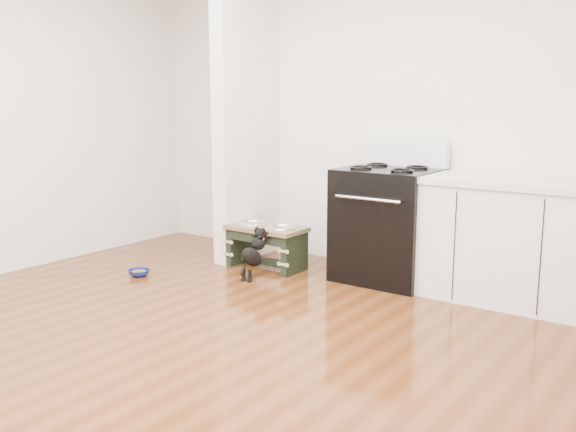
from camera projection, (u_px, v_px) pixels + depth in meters
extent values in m
plane|color=#4C240D|center=(177.00, 356.00, 3.74)|extent=(5.00, 5.00, 0.00)
plane|color=silver|center=(383.00, 113.00, 5.49)|extent=(5.00, 0.00, 5.00)
cube|color=silver|center=(247.00, 112.00, 5.84)|extent=(0.15, 0.80, 2.70)
cube|color=black|center=(387.00, 225.00, 5.23)|extent=(0.76, 0.65, 0.92)
cube|color=black|center=(369.00, 239.00, 5.00)|extent=(0.58, 0.02, 0.50)
cylinder|color=silver|center=(367.00, 199.00, 4.90)|extent=(0.56, 0.02, 0.02)
cube|color=white|center=(404.00, 153.00, 5.35)|extent=(0.76, 0.08, 0.22)
torus|color=black|center=(361.00, 167.00, 5.14)|extent=(0.18, 0.18, 0.02)
torus|color=black|center=(402.00, 170.00, 4.93)|extent=(0.18, 0.18, 0.02)
torus|color=black|center=(377.00, 165.00, 5.36)|extent=(0.18, 0.18, 0.02)
torus|color=black|center=(417.00, 167.00, 5.15)|extent=(0.18, 0.18, 0.02)
cube|color=silver|center=(509.00, 244.00, 4.70)|extent=(1.20, 0.60, 0.86)
cube|color=silver|center=(513.00, 182.00, 4.61)|extent=(1.24, 0.64, 0.05)
cube|color=black|center=(495.00, 302.00, 4.56)|extent=(1.20, 0.06, 0.10)
cube|color=black|center=(240.00, 245.00, 5.81)|extent=(0.06, 0.33, 0.34)
cube|color=black|center=(295.00, 254.00, 5.47)|extent=(0.06, 0.33, 0.34)
cube|color=black|center=(256.00, 238.00, 5.50)|extent=(0.55, 0.03, 0.09)
cube|color=black|center=(267.00, 262.00, 5.66)|extent=(0.55, 0.06, 0.06)
cube|color=brown|center=(266.00, 228.00, 5.61)|extent=(0.69, 0.37, 0.04)
cylinder|color=silver|center=(252.00, 226.00, 5.70)|extent=(0.24, 0.24, 0.04)
cylinder|color=silver|center=(281.00, 230.00, 5.51)|extent=(0.24, 0.24, 0.04)
torus|color=silver|center=(252.00, 223.00, 5.69)|extent=(0.27, 0.27, 0.02)
torus|color=silver|center=(281.00, 227.00, 5.51)|extent=(0.27, 0.27, 0.02)
cylinder|color=black|center=(244.00, 274.00, 5.27)|extent=(0.03, 0.03, 0.10)
cylinder|color=black|center=(250.00, 276.00, 5.23)|extent=(0.03, 0.03, 0.10)
sphere|color=black|center=(243.00, 279.00, 5.27)|extent=(0.04, 0.04, 0.04)
sphere|color=black|center=(249.00, 281.00, 5.23)|extent=(0.04, 0.04, 0.04)
ellipsoid|color=black|center=(252.00, 257.00, 5.28)|extent=(0.12, 0.28, 0.25)
sphere|color=black|center=(258.00, 243.00, 5.33)|extent=(0.11, 0.11, 0.11)
sphere|color=black|center=(261.00, 234.00, 5.35)|extent=(0.10, 0.10, 0.10)
sphere|color=black|center=(263.00, 232.00, 5.42)|extent=(0.03, 0.03, 0.03)
sphere|color=black|center=(269.00, 233.00, 5.38)|extent=(0.03, 0.03, 0.03)
cylinder|color=black|center=(243.00, 269.00, 5.21)|extent=(0.02, 0.08, 0.09)
torus|color=#EF4667|center=(260.00, 239.00, 5.34)|extent=(0.09, 0.06, 0.09)
imported|color=navy|center=(139.00, 273.00, 5.41)|extent=(0.19, 0.19, 0.06)
cylinder|color=brown|center=(139.00, 272.00, 5.41)|extent=(0.11, 0.11, 0.02)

